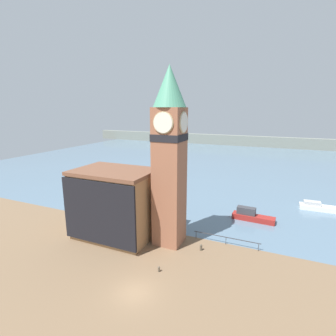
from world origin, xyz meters
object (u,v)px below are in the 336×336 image
boat_far (317,207)px  boat_near (251,216)px  mooring_bollard_near (201,247)px  pier_building (115,203)px  mooring_bollard_far (159,269)px  clock_tower (169,154)px

boat_far → boat_near: bearing=-139.2°
boat_near → mooring_bollard_near: bearing=-108.3°
pier_building → mooring_bollard_far: size_ratio=16.95×
clock_tower → mooring_bollard_far: bearing=-76.3°
clock_tower → boat_near: bearing=51.9°
boat_far → mooring_bollard_far: boat_far is taller
boat_near → mooring_bollard_near: size_ratio=7.92×
boat_far → mooring_bollard_far: bearing=-124.3°
clock_tower → boat_near: size_ratio=3.42×
pier_building → mooring_bollard_near: 13.36m
mooring_bollard_far → mooring_bollard_near: bearing=64.5°
pier_building → boat_near: 22.45m
clock_tower → boat_near: clock_tower is taller
boat_near → boat_far: 14.21m
boat_near → mooring_bollard_far: bearing=-109.8°
pier_building → mooring_bollard_far: (9.52, -5.34, -4.57)m
mooring_bollard_near → mooring_bollard_far: bearing=-115.5°
boat_near → clock_tower: bearing=-125.2°
boat_far → mooring_bollard_near: 26.91m
boat_far → mooring_bollard_near: bearing=-126.2°
mooring_bollard_near → boat_far: bearing=55.1°
pier_building → mooring_bollard_near: bearing=4.6°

